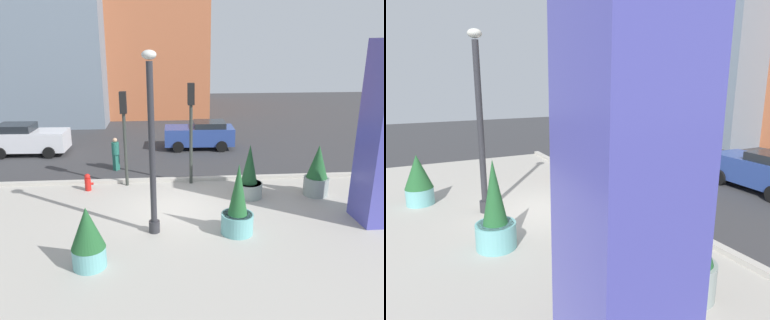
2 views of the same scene
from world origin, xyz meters
TOP-DOWN VIEW (x-y plane):
  - ground_plane at (0.00, 4.00)m, footprint 60.00×60.00m
  - plaza_pavement at (0.00, -2.00)m, footprint 18.00×10.00m
  - curb_strip at (0.00, 3.12)m, footprint 18.00×0.24m
  - lamp_post at (-0.67, -1.70)m, footprint 0.44×0.44m
  - potted_plant_mid_plaza at (3.11, 1.04)m, footprint 1.10×1.10m
  - potted_plant_near_left at (5.90, 1.00)m, footprint 1.00×1.00m
  - potted_plant_near_right at (2.04, -1.98)m, footprint 1.05×1.05m
  - potted_plant_by_pillar at (-2.45, -3.60)m, footprint 0.95×0.95m
  - fire_hydrant at (-3.51, 2.28)m, footprint 0.36×0.26m
  - traffic_light_corner at (-1.91, 2.77)m, footprint 0.28×0.42m
  - traffic_light_far_side at (0.91, 2.80)m, footprint 0.28×0.42m
  - car_passing_lane at (1.94, 8.71)m, footprint 4.09×2.13m
  - car_far_lane at (-7.79, 8.20)m, footprint 4.24×2.10m
  - pedestrian_on_sidewalk at (-2.60, 4.95)m, footprint 0.51×0.51m

SIDE VIEW (x-z plane):
  - ground_plane at x=0.00m, z-range 0.00..0.00m
  - plaza_pavement at x=0.00m, z-range -0.01..0.01m
  - curb_strip at x=0.00m, z-range 0.00..0.16m
  - fire_hydrant at x=-3.51m, z-range -0.01..0.74m
  - car_passing_lane at x=1.94m, z-range 0.03..1.63m
  - potted_plant_mid_plaza at x=3.11m, z-range -0.26..1.92m
  - car_far_lane at x=-7.79m, z-range 0.01..1.74m
  - pedestrian_on_sidewalk at x=-2.60m, z-range 0.09..1.72m
  - potted_plant_by_pillar at x=-2.45m, z-range 0.00..1.81m
  - potted_plant_near_right at x=2.04m, z-range -0.29..2.10m
  - potted_plant_near_left at x=5.90m, z-range -0.10..2.03m
  - traffic_light_corner at x=-1.91m, z-range 0.75..4.85m
  - lamp_post at x=-0.67m, z-range -0.08..5.75m
  - traffic_light_far_side at x=0.91m, z-range 0.77..5.19m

